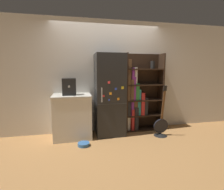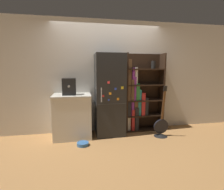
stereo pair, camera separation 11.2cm
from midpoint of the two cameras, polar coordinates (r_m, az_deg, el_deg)
The scene contains 8 objects.
ground_plane at distance 3.98m, azimuth -1.08°, elevation -13.36°, with size 16.00×16.00×0.00m, color #A87542.
wall_back at distance 4.17m, azimuth -2.42°, elevation 5.99°, with size 8.00×0.05×2.60m.
refrigerator at distance 3.90m, azimuth -1.60°, elevation 0.02°, with size 0.64×0.59×1.81m.
bookshelf at distance 4.26m, azimuth 7.73°, elevation -0.61°, with size 0.93×0.32×1.84m.
kitchen_counter at distance 3.90m, azimuth -13.61°, elevation -6.74°, with size 0.81×0.62×0.94m.
espresso_machine at distance 3.78m, azimuth -14.63°, elevation 2.67°, with size 0.28×0.30×0.35m.
guitar at distance 4.09m, azimuth 14.86°, elevation -10.54°, with size 0.33×0.30×1.13m.
pet_bowl at distance 3.57m, azimuth -10.16°, elevation -15.50°, with size 0.23×0.23×0.06m.
Camera 1 is at (-0.78, -3.61, 1.47)m, focal length 28.00 mm.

